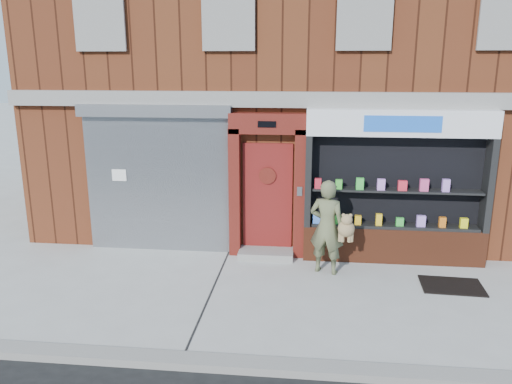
# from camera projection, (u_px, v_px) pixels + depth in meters

# --- Properties ---
(ground) EXTENTS (80.00, 80.00, 0.00)m
(ground) POSITION_uv_depth(u_px,v_px,m) (302.00, 297.00, 8.42)
(ground) COLOR #9E9E99
(ground) RESTS_ON ground
(curb) EXTENTS (60.00, 0.30, 0.12)m
(curb) POSITION_uv_depth(u_px,v_px,m) (298.00, 368.00, 6.34)
(curb) COLOR gray
(curb) RESTS_ON ground
(building) EXTENTS (12.00, 8.16, 8.00)m
(building) POSITION_uv_depth(u_px,v_px,m) (309.00, 57.00, 13.19)
(building) COLOR #532413
(building) RESTS_ON ground
(shutter_bay) EXTENTS (3.10, 0.30, 3.04)m
(shutter_bay) POSITION_uv_depth(u_px,v_px,m) (158.00, 170.00, 10.16)
(shutter_bay) COLOR gray
(shutter_bay) RESTS_ON ground
(red_door_bay) EXTENTS (1.52, 0.58, 2.90)m
(red_door_bay) POSITION_uv_depth(u_px,v_px,m) (267.00, 186.00, 9.93)
(red_door_bay) COLOR #4E120D
(red_door_bay) RESTS_ON ground
(pharmacy_bay) EXTENTS (3.50, 0.41, 3.00)m
(pharmacy_bay) POSITION_uv_depth(u_px,v_px,m) (395.00, 194.00, 9.64)
(pharmacy_bay) COLOR maroon
(pharmacy_bay) RESTS_ON ground
(woman) EXTENTS (0.87, 0.62, 1.78)m
(woman) POSITION_uv_depth(u_px,v_px,m) (328.00, 227.00, 9.19)
(woman) COLOR #595F3E
(woman) RESTS_ON ground
(doormat) EXTENTS (1.09, 0.79, 0.03)m
(doormat) POSITION_uv_depth(u_px,v_px,m) (452.00, 286.00, 8.80)
(doormat) COLOR black
(doormat) RESTS_ON ground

